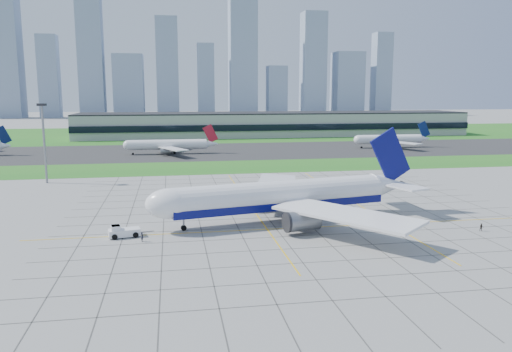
{
  "coord_description": "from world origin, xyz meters",
  "views": [
    {
      "loc": [
        -29.78,
        -103.6,
        28.93
      ],
      "look_at": [
        -7.74,
        25.58,
        7.0
      ],
      "focal_mm": 35.0,
      "sensor_mm": 36.0,
      "label": 1
    }
  ],
  "objects_px": {
    "crew_near": "(142,237)",
    "crew_far": "(482,227)",
    "distant_jet_2": "(390,139)",
    "pushback_tug": "(123,232)",
    "distant_jet_1": "(169,145)",
    "light_mast": "(44,133)",
    "airliner": "(282,197)"
  },
  "relations": [
    {
      "from": "airliner",
      "to": "pushback_tug",
      "type": "distance_m",
      "value": 35.67
    },
    {
      "from": "light_mast",
      "to": "distant_jet_2",
      "type": "distance_m",
      "value": 175.5
    },
    {
      "from": "pushback_tug",
      "to": "distant_jet_1",
      "type": "relative_size",
      "value": 0.22
    },
    {
      "from": "airliner",
      "to": "distant_jet_2",
      "type": "distance_m",
      "value": 167.8
    },
    {
      "from": "airliner",
      "to": "distant_jet_1",
      "type": "distance_m",
      "value": 134.92
    },
    {
      "from": "crew_near",
      "to": "crew_far",
      "type": "xyz_separation_m",
      "value": [
        70.36,
        -4.35,
        -0.13
      ]
    },
    {
      "from": "pushback_tug",
      "to": "crew_far",
      "type": "height_order",
      "value": "pushback_tug"
    },
    {
      "from": "crew_far",
      "to": "airliner",
      "type": "bearing_deg",
      "value": 180.0
    },
    {
      "from": "crew_near",
      "to": "crew_far",
      "type": "distance_m",
      "value": 70.49
    },
    {
      "from": "airliner",
      "to": "distant_jet_2",
      "type": "relative_size",
      "value": 1.53
    },
    {
      "from": "distant_jet_2",
      "to": "crew_near",
      "type": "bearing_deg",
      "value": -128.57
    },
    {
      "from": "light_mast",
      "to": "airliner",
      "type": "bearing_deg",
      "value": -43.11
    },
    {
      "from": "light_mast",
      "to": "crew_near",
      "type": "xyz_separation_m",
      "value": [
        34.07,
        -71.63,
        -15.21
      ]
    },
    {
      "from": "crew_near",
      "to": "distant_jet_1",
      "type": "bearing_deg",
      "value": 6.64
    },
    {
      "from": "crew_far",
      "to": "distant_jet_2",
      "type": "bearing_deg",
      "value": 93.19
    },
    {
      "from": "pushback_tug",
      "to": "distant_jet_1",
      "type": "xyz_separation_m",
      "value": [
        9.09,
        139.62,
        3.37
      ]
    },
    {
      "from": "airliner",
      "to": "distant_jet_1",
      "type": "xyz_separation_m",
      "value": [
        -25.57,
        132.47,
        -1.16
      ]
    },
    {
      "from": "crew_near",
      "to": "pushback_tug",
      "type": "bearing_deg",
      "value": 54.42
    },
    {
      "from": "distant_jet_1",
      "to": "light_mast",
      "type": "bearing_deg",
      "value": -118.5
    },
    {
      "from": "light_mast",
      "to": "crew_near",
      "type": "distance_m",
      "value": 80.77
    },
    {
      "from": "airliner",
      "to": "pushback_tug",
      "type": "bearing_deg",
      "value": -179.66
    },
    {
      "from": "distant_jet_1",
      "to": "crew_far",
      "type": "bearing_deg",
      "value": -66.17
    },
    {
      "from": "light_mast",
      "to": "distant_jet_2",
      "type": "bearing_deg",
      "value": 27.4
    },
    {
      "from": "crew_near",
      "to": "distant_jet_1",
      "type": "relative_size",
      "value": 0.05
    },
    {
      "from": "pushback_tug",
      "to": "crew_far",
      "type": "distance_m",
      "value": 74.91
    },
    {
      "from": "crew_far",
      "to": "distant_jet_1",
      "type": "distance_m",
      "value": 161.77
    },
    {
      "from": "pushback_tug",
      "to": "crew_near",
      "type": "bearing_deg",
      "value": -55.52
    },
    {
      "from": "pushback_tug",
      "to": "crew_near",
      "type": "relative_size",
      "value": 4.74
    },
    {
      "from": "pushback_tug",
      "to": "crew_near",
      "type": "distance_m",
      "value": 5.7
    },
    {
      "from": "pushback_tug",
      "to": "distant_jet_2",
      "type": "distance_m",
      "value": 194.24
    },
    {
      "from": "distant_jet_2",
      "to": "crew_far",
      "type": "bearing_deg",
      "value": -108.06
    },
    {
      "from": "airliner",
      "to": "crew_far",
      "type": "relative_size",
      "value": 39.01
    }
  ]
}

